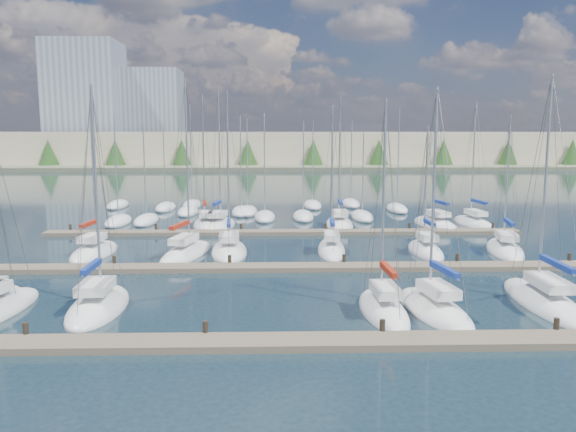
{
  "coord_description": "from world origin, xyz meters",
  "views": [
    {
      "loc": [
        -0.9,
        -21.42,
        9.12
      ],
      "look_at": [
        0.0,
        14.0,
        4.0
      ],
      "focal_mm": 35.0,
      "sensor_mm": 36.0,
      "label": 1
    }
  ],
  "objects_px": {
    "sailboat_n": "(205,225)",
    "sailboat_d": "(383,310)",
    "sailboat_q": "(435,224)",
    "sailboat_j": "(229,251)",
    "sailboat_m": "(505,250)",
    "sailboat_e": "(434,309)",
    "sailboat_p": "(339,224)",
    "sailboat_l": "(426,251)",
    "sailboat_c": "(98,306)",
    "sailboat_o": "(219,225)",
    "sailboat_k": "(331,249)",
    "sailboat_h": "(94,252)",
    "sailboat_f": "(544,301)",
    "sailboat_i": "(186,253)",
    "sailboat_r": "(473,223)"
  },
  "relations": [
    {
      "from": "sailboat_n",
      "to": "sailboat_f",
      "type": "distance_m",
      "value": 34.3
    },
    {
      "from": "sailboat_q",
      "to": "sailboat_k",
      "type": "distance_m",
      "value": 17.15
    },
    {
      "from": "sailboat_j",
      "to": "sailboat_m",
      "type": "bearing_deg",
      "value": -4.6
    },
    {
      "from": "sailboat_n",
      "to": "sailboat_d",
      "type": "distance_m",
      "value": 30.66
    },
    {
      "from": "sailboat_e",
      "to": "sailboat_f",
      "type": "height_order",
      "value": "sailboat_f"
    },
    {
      "from": "sailboat_f",
      "to": "sailboat_k",
      "type": "relative_size",
      "value": 1.08
    },
    {
      "from": "sailboat_p",
      "to": "sailboat_e",
      "type": "bearing_deg",
      "value": -83.73
    },
    {
      "from": "sailboat_j",
      "to": "sailboat_k",
      "type": "distance_m",
      "value": 8.04
    },
    {
      "from": "sailboat_n",
      "to": "sailboat_m",
      "type": "height_order",
      "value": "sailboat_n"
    },
    {
      "from": "sailboat_r",
      "to": "sailboat_j",
      "type": "xyz_separation_m",
      "value": [
        -23.91,
        -13.08,
        -0.01
      ]
    },
    {
      "from": "sailboat_q",
      "to": "sailboat_k",
      "type": "relative_size",
      "value": 0.99
    },
    {
      "from": "sailboat_m",
      "to": "sailboat_c",
      "type": "bearing_deg",
      "value": -140.63
    },
    {
      "from": "sailboat_e",
      "to": "sailboat_q",
      "type": "distance_m",
      "value": 29.03
    },
    {
      "from": "sailboat_l",
      "to": "sailboat_p",
      "type": "bearing_deg",
      "value": 111.38
    },
    {
      "from": "sailboat_k",
      "to": "sailboat_c",
      "type": "xyz_separation_m",
      "value": [
        -13.81,
        -14.5,
        -0.01
      ]
    },
    {
      "from": "sailboat_l",
      "to": "sailboat_q",
      "type": "bearing_deg",
      "value": 71.12
    },
    {
      "from": "sailboat_m",
      "to": "sailboat_k",
      "type": "height_order",
      "value": "sailboat_k"
    },
    {
      "from": "sailboat_m",
      "to": "sailboat_q",
      "type": "relative_size",
      "value": 0.95
    },
    {
      "from": "sailboat_q",
      "to": "sailboat_h",
      "type": "relative_size",
      "value": 1.0
    },
    {
      "from": "sailboat_q",
      "to": "sailboat_k",
      "type": "height_order",
      "value": "sailboat_k"
    },
    {
      "from": "sailboat_e",
      "to": "sailboat_c",
      "type": "bearing_deg",
      "value": 168.81
    },
    {
      "from": "sailboat_i",
      "to": "sailboat_n",
      "type": "height_order",
      "value": "sailboat_i"
    },
    {
      "from": "sailboat_n",
      "to": "sailboat_o",
      "type": "height_order",
      "value": "sailboat_o"
    },
    {
      "from": "sailboat_l",
      "to": "sailboat_d",
      "type": "bearing_deg",
      "value": -112.42
    },
    {
      "from": "sailboat_n",
      "to": "sailboat_p",
      "type": "relative_size",
      "value": 1.0
    },
    {
      "from": "sailboat_r",
      "to": "sailboat_d",
      "type": "height_order",
      "value": "sailboat_r"
    },
    {
      "from": "sailboat_l",
      "to": "sailboat_e",
      "type": "xyz_separation_m",
      "value": [
        -3.54,
        -14.83,
        0.0
      ]
    },
    {
      "from": "sailboat_n",
      "to": "sailboat_p",
      "type": "xyz_separation_m",
      "value": [
        13.57,
        0.35,
        -0.01
      ]
    },
    {
      "from": "sailboat_n",
      "to": "sailboat_r",
      "type": "height_order",
      "value": "sailboat_n"
    },
    {
      "from": "sailboat_l",
      "to": "sailboat_e",
      "type": "height_order",
      "value": "sailboat_e"
    },
    {
      "from": "sailboat_j",
      "to": "sailboat_k",
      "type": "relative_size",
      "value": 1.09
    },
    {
      "from": "sailboat_e",
      "to": "sailboat_n",
      "type": "bearing_deg",
      "value": 110.62
    },
    {
      "from": "sailboat_e",
      "to": "sailboat_r",
      "type": "bearing_deg",
      "value": 58.82
    },
    {
      "from": "sailboat_n",
      "to": "sailboat_q",
      "type": "height_order",
      "value": "sailboat_n"
    },
    {
      "from": "sailboat_e",
      "to": "sailboat_d",
      "type": "bearing_deg",
      "value": 173.09
    },
    {
      "from": "sailboat_m",
      "to": "sailboat_o",
      "type": "relative_size",
      "value": 0.8
    },
    {
      "from": "sailboat_l",
      "to": "sailboat_q",
      "type": "xyz_separation_m",
      "value": [
        4.52,
        13.05,
        -0.01
      ]
    },
    {
      "from": "sailboat_i",
      "to": "sailboat_d",
      "type": "xyz_separation_m",
      "value": [
        12.36,
        -14.35,
        -0.0
      ]
    },
    {
      "from": "sailboat_e",
      "to": "sailboat_k",
      "type": "bearing_deg",
      "value": 95.7
    },
    {
      "from": "sailboat_d",
      "to": "sailboat_f",
      "type": "height_order",
      "value": "sailboat_f"
    },
    {
      "from": "sailboat_n",
      "to": "sailboat_p",
      "type": "height_order",
      "value": "sailboat_n"
    },
    {
      "from": "sailboat_e",
      "to": "sailboat_c",
      "type": "distance_m",
      "value": 17.61
    },
    {
      "from": "sailboat_o",
      "to": "sailboat_c",
      "type": "height_order",
      "value": "sailboat_o"
    },
    {
      "from": "sailboat_p",
      "to": "sailboat_o",
      "type": "relative_size",
      "value": 0.96
    },
    {
      "from": "sailboat_f",
      "to": "sailboat_n",
      "type": "bearing_deg",
      "value": 130.68
    },
    {
      "from": "sailboat_e",
      "to": "sailboat_h",
      "type": "bearing_deg",
      "value": 138.06
    },
    {
      "from": "sailboat_r",
      "to": "sailboat_c",
      "type": "distance_m",
      "value": 40.32
    },
    {
      "from": "sailboat_p",
      "to": "sailboat_d",
      "type": "distance_m",
      "value": 28.33
    },
    {
      "from": "sailboat_f",
      "to": "sailboat_i",
      "type": "bearing_deg",
      "value": 150.3
    },
    {
      "from": "sailboat_o",
      "to": "sailboat_i",
      "type": "bearing_deg",
      "value": -88.73
    }
  ]
}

